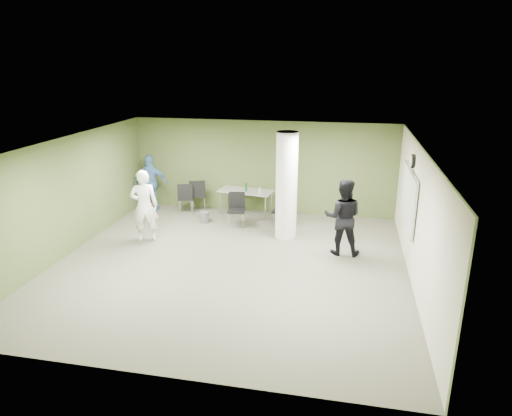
% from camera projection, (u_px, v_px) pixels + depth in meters
% --- Properties ---
extents(floor, '(8.00, 8.00, 0.00)m').
position_uv_depth(floor, '(231.00, 264.00, 10.54)').
color(floor, '#50513F').
rests_on(floor, ground).
extents(ceiling, '(8.00, 8.00, 0.00)m').
position_uv_depth(ceiling, '(228.00, 144.00, 9.67)').
color(ceiling, white).
rests_on(ceiling, wall_back).
extents(wall_back, '(8.00, 2.80, 0.02)m').
position_uv_depth(wall_back, '(263.00, 167.00, 13.83)').
color(wall_back, '#4A5B2B').
rests_on(wall_back, floor).
extents(wall_left, '(0.02, 8.00, 2.80)m').
position_uv_depth(wall_left, '(67.00, 197.00, 10.86)').
color(wall_left, '#4A5B2B').
rests_on(wall_left, floor).
extents(wall_right_cream, '(0.02, 8.00, 2.80)m').
position_uv_depth(wall_right_cream, '(418.00, 219.00, 9.35)').
color(wall_right_cream, beige).
rests_on(wall_right_cream, floor).
extents(column, '(0.56, 0.56, 2.80)m').
position_uv_depth(column, '(286.00, 186.00, 11.78)').
color(column, silver).
rests_on(column, floor).
extents(whiteboard, '(0.05, 2.30, 1.30)m').
position_uv_depth(whiteboard, '(408.00, 197.00, 10.45)').
color(whiteboard, silver).
rests_on(whiteboard, wall_right_cream).
extents(wall_clock, '(0.06, 0.32, 0.32)m').
position_uv_depth(wall_clock, '(412.00, 161.00, 10.19)').
color(wall_clock, black).
rests_on(wall_clock, wall_right_cream).
extents(folding_table, '(1.70, 0.95, 1.02)m').
position_uv_depth(folding_table, '(246.00, 192.00, 13.70)').
color(folding_table, gray).
rests_on(folding_table, floor).
extents(wastebasket, '(0.27, 0.27, 0.32)m').
position_uv_depth(wastebasket, '(204.00, 217.00, 13.21)').
color(wastebasket, '#4C4C4C').
rests_on(wastebasket, floor).
extents(chair_back_left, '(0.58, 0.58, 0.95)m').
position_uv_depth(chair_back_left, '(186.00, 196.00, 13.88)').
color(chair_back_left, black).
rests_on(chair_back_left, floor).
extents(chair_back_right, '(0.65, 0.65, 1.01)m').
position_uv_depth(chair_back_right, '(197.00, 193.00, 14.04)').
color(chair_back_right, black).
rests_on(chair_back_right, floor).
extents(chair_table_left, '(0.54, 0.54, 0.95)m').
position_uv_depth(chair_table_left, '(237.00, 207.00, 12.87)').
color(chair_table_left, black).
rests_on(chair_table_left, floor).
extents(chair_table_right, '(0.45, 0.45, 0.84)m').
position_uv_depth(chair_table_right, '(281.00, 208.00, 12.97)').
color(chair_table_right, black).
rests_on(chair_table_right, floor).
extents(woman_white, '(0.80, 0.67, 1.88)m').
position_uv_depth(woman_white, '(144.00, 206.00, 11.68)').
color(woman_white, white).
rests_on(woman_white, floor).
extents(man_black, '(0.91, 0.71, 1.86)m').
position_uv_depth(man_black, '(343.00, 217.00, 10.87)').
color(man_black, black).
rests_on(man_black, floor).
extents(man_blue, '(1.08, 0.57, 1.76)m').
position_uv_depth(man_blue, '(151.00, 183.00, 14.07)').
color(man_blue, teal).
rests_on(man_blue, floor).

